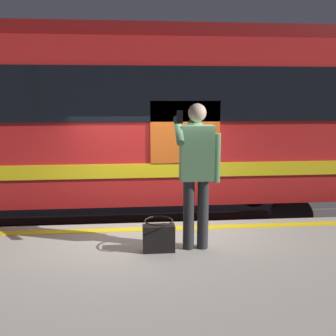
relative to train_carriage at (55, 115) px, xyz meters
name	(u,v)px	position (x,y,z in m)	size (l,w,h in m)	color
ground_plane	(148,279)	(-1.72, 2.13, -2.47)	(24.86, 24.86, 0.00)	#3D3D3F
safety_line	(149,229)	(-1.72, 2.43, -1.54)	(16.24, 0.16, 0.01)	yellow
track_rail_near	(146,240)	(-1.72, 0.71, -2.39)	(21.55, 0.08, 0.16)	slate
track_rail_far	(143,217)	(-1.72, -0.72, -2.39)	(21.55, 0.08, 0.16)	slate
train_carriage	(55,115)	(0.00, 0.00, 0.00)	(13.63, 2.77, 3.85)	red
passenger	(197,165)	(-2.28, 3.16, -0.47)	(0.57, 0.55, 1.81)	#262628
handbag	(159,236)	(-1.81, 3.23, -1.35)	(0.40, 0.36, 0.41)	black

